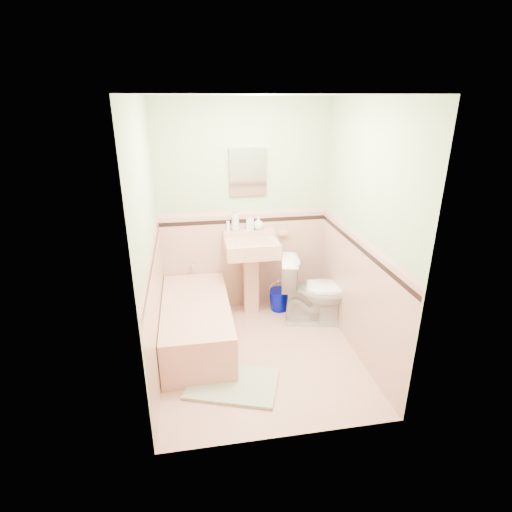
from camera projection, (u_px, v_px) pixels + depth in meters
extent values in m
plane|color=#DDA590|center=(260.00, 354.00, 4.15)|extent=(2.20, 2.20, 0.00)
plane|color=white|center=(261.00, 95.00, 3.22)|extent=(2.20, 2.20, 0.00)
plane|color=#F2E8C5|center=(244.00, 210.00, 4.69)|extent=(2.50, 0.00, 2.50)
plane|color=#F2E8C5|center=(290.00, 295.00, 2.68)|extent=(2.50, 0.00, 2.50)
plane|color=#F2E8C5|center=(149.00, 247.00, 3.53)|extent=(0.00, 2.50, 2.50)
plane|color=#F2E8C5|center=(363.00, 235.00, 3.84)|extent=(0.00, 2.50, 2.50)
plane|color=#DFAA95|center=(244.00, 261.00, 4.92)|extent=(2.00, 0.00, 2.00)
plane|color=#DFAA95|center=(287.00, 373.00, 2.93)|extent=(2.00, 0.00, 2.00)
plane|color=#DFAA95|center=(157.00, 312.00, 3.77)|extent=(0.00, 2.20, 2.20)
plane|color=#DFAA95|center=(355.00, 295.00, 4.08)|extent=(0.00, 2.20, 2.20)
plane|color=black|center=(244.00, 221.00, 4.72)|extent=(2.00, 0.00, 2.00)
plane|color=black|center=(289.00, 310.00, 2.74)|extent=(2.00, 0.00, 2.00)
plane|color=black|center=(153.00, 261.00, 3.58)|extent=(0.00, 2.20, 2.20)
plane|color=black|center=(360.00, 248.00, 3.89)|extent=(0.00, 2.20, 2.20)
plane|color=#DDA799|center=(244.00, 213.00, 4.69)|extent=(2.00, 0.00, 2.00)
plane|color=#DDA799|center=(289.00, 297.00, 2.70)|extent=(2.00, 0.00, 2.00)
plane|color=#DDA799|center=(152.00, 250.00, 3.54)|extent=(0.00, 2.20, 2.20)
plane|color=#DDA799|center=(361.00, 238.00, 3.85)|extent=(0.00, 2.20, 2.20)
cube|color=tan|center=(197.00, 324.00, 4.27)|extent=(0.70, 1.50, 0.45)
cylinder|color=silver|center=(193.00, 264.00, 4.78)|extent=(0.04, 0.12, 0.04)
cylinder|color=silver|center=(249.00, 237.00, 4.72)|extent=(0.02, 0.02, 0.10)
cube|color=white|center=(248.00, 172.00, 4.51)|extent=(0.42, 0.04, 0.53)
cube|color=tan|center=(283.00, 233.00, 4.84)|extent=(0.11, 0.06, 0.04)
imported|color=#B2B2B2|center=(235.00, 221.00, 4.66)|extent=(0.11, 0.11, 0.25)
imported|color=#B2B2B2|center=(250.00, 222.00, 4.70)|extent=(0.10, 0.10, 0.19)
imported|color=#B2B2B2|center=(258.00, 223.00, 4.72)|extent=(0.16, 0.16, 0.16)
cylinder|color=white|center=(228.00, 226.00, 4.67)|extent=(0.04, 0.04, 0.12)
imported|color=white|center=(315.00, 290.00, 4.62)|extent=(0.87, 0.62, 0.80)
cube|color=gray|center=(233.00, 384.00, 3.70)|extent=(0.94, 0.78, 0.03)
cube|color=#BF1E59|center=(224.00, 376.00, 3.72)|extent=(0.15, 0.08, 0.06)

